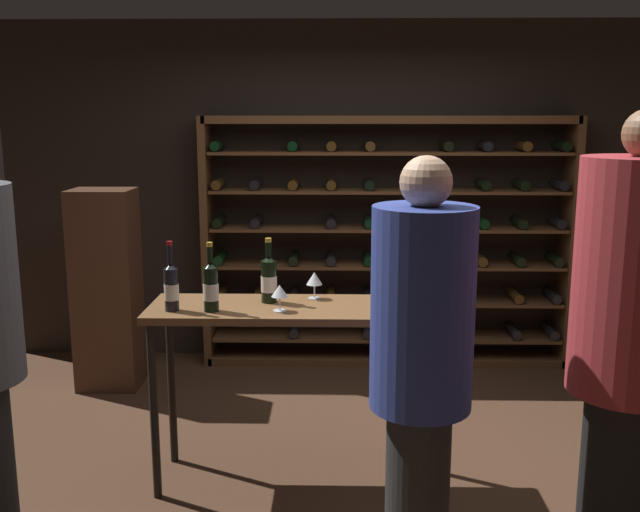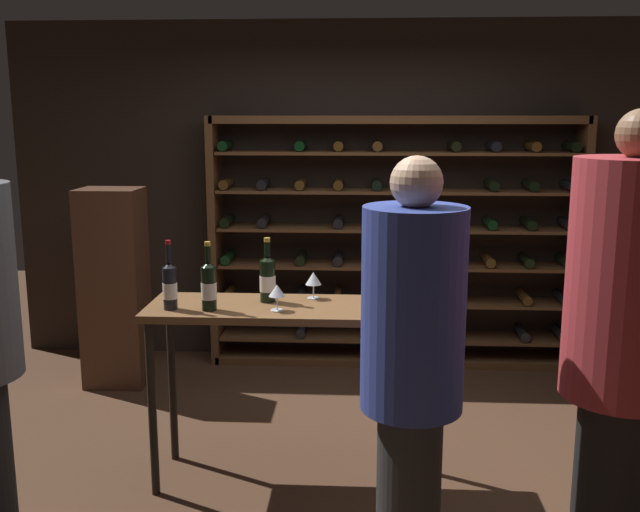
# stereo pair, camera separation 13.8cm
# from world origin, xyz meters

# --- Properties ---
(ground_plane) EXTENTS (10.04, 10.04, 0.00)m
(ground_plane) POSITION_xyz_m (0.00, 0.00, 0.00)
(ground_plane) COLOR #472D1E
(back_wall) EXTENTS (5.59, 0.10, 2.71)m
(back_wall) POSITION_xyz_m (0.00, 2.02, 1.35)
(back_wall) COLOR black
(back_wall) RESTS_ON ground
(wine_rack) EXTENTS (2.91, 0.32, 1.97)m
(wine_rack) POSITION_xyz_m (0.31, 1.81, 0.99)
(wine_rack) COLOR brown
(wine_rack) RESTS_ON ground
(tasting_table) EXTENTS (1.39, 0.50, 0.99)m
(tasting_table) POSITION_xyz_m (-0.40, -0.14, 0.87)
(tasting_table) COLOR brown
(tasting_table) RESTS_ON ground
(person_guest_plum_blouse) EXTENTS (0.48, 0.48, 2.01)m
(person_guest_plum_blouse) POSITION_xyz_m (1.07, -1.01, 1.11)
(person_guest_plum_blouse) COLOR black
(person_guest_plum_blouse) RESTS_ON ground
(person_host_in_suit) EXTENTS (0.43, 0.43, 1.83)m
(person_host_in_suit) POSITION_xyz_m (0.24, -0.95, 1.01)
(person_host_in_suit) COLOR #272727
(person_host_in_suit) RESTS_ON ground
(display_cabinet) EXTENTS (0.44, 0.36, 1.46)m
(display_cabinet) POSITION_xyz_m (-1.77, 1.24, 0.73)
(display_cabinet) COLOR #4C2D1E
(display_cabinet) RESTS_ON ground
(wine_bottle_green_slim) EXTENTS (0.09, 0.09, 0.35)m
(wine_bottle_green_slim) POSITION_xyz_m (-0.47, -0.07, 1.12)
(wine_bottle_green_slim) COLOR black
(wine_bottle_green_slim) RESTS_ON tasting_table
(wine_bottle_amber_reserve) EXTENTS (0.08, 0.08, 0.36)m
(wine_bottle_amber_reserve) POSITION_xyz_m (-0.75, -0.26, 1.12)
(wine_bottle_amber_reserve) COLOR black
(wine_bottle_amber_reserve) RESTS_ON tasting_table
(wine_bottle_red_label) EXTENTS (0.08, 0.08, 0.36)m
(wine_bottle_red_label) POSITION_xyz_m (-0.95, -0.25, 1.12)
(wine_bottle_red_label) COLOR black
(wine_bottle_red_label) RESTS_ON tasting_table
(wine_glass_stemmed_center) EXTENTS (0.09, 0.09, 0.14)m
(wine_glass_stemmed_center) POSITION_xyz_m (-0.40, -0.25, 1.09)
(wine_glass_stemmed_center) COLOR silver
(wine_glass_stemmed_center) RESTS_ON tasting_table
(wine_glass_stemmed_left) EXTENTS (0.09, 0.09, 0.15)m
(wine_glass_stemmed_left) POSITION_xyz_m (-0.23, 0.01, 1.10)
(wine_glass_stemmed_left) COLOR silver
(wine_glass_stemmed_left) RESTS_ON tasting_table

